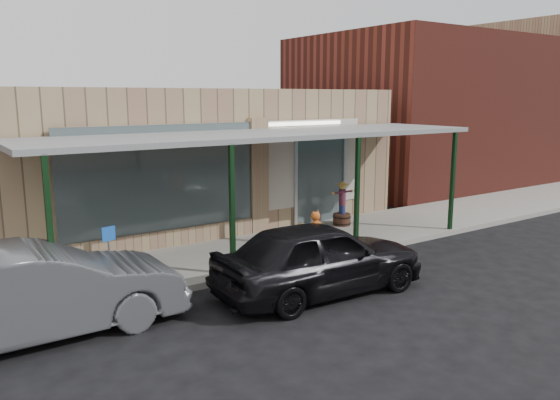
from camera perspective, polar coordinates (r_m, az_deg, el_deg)
ground at (r=11.57m, az=8.40°, el=-9.52°), size 120.00×120.00×0.00m
sidewalk at (r=14.26m, az=-1.46°, el=-5.16°), size 40.00×3.20×0.15m
storefront at (r=17.82m, az=-9.51°, el=4.52°), size 12.00×6.25×4.20m
awning at (r=13.71m, az=-1.43°, el=6.68°), size 12.00×3.00×3.04m
block_buildings_near at (r=19.55m, az=-5.55°, el=10.08°), size 61.00×8.00×8.00m
barrel_scarecrow at (r=16.57m, az=6.50°, el=-1.06°), size 0.80×0.67×1.36m
barrel_pumpkin at (r=14.31m, az=2.13°, el=-3.87°), size 0.53×0.53×0.62m
handicap_sign at (r=11.16m, az=-17.38°, el=-5.11°), size 0.28×0.09×1.37m
parked_sedan at (r=11.18m, az=4.17°, el=-6.01°), size 4.58×2.02×1.53m
car_grey at (r=10.04m, az=-23.92°, el=-8.79°), size 4.80×1.67×1.58m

